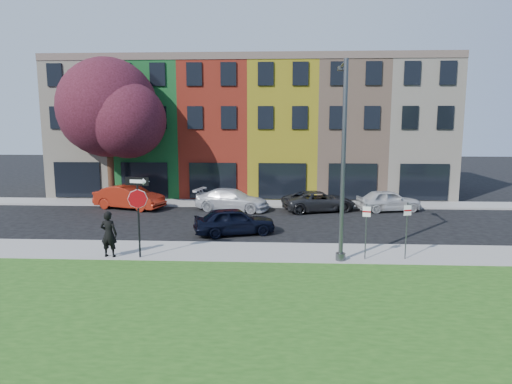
# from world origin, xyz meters

# --- Properties ---
(ground) EXTENTS (120.00, 120.00, 0.00)m
(ground) POSITION_xyz_m (0.00, 0.00, 0.00)
(ground) COLOR black
(ground) RESTS_ON ground
(sidewalk_near) EXTENTS (40.00, 3.00, 0.12)m
(sidewalk_near) POSITION_xyz_m (2.00, 3.00, 0.06)
(sidewalk_near) COLOR gray
(sidewalk_near) RESTS_ON ground
(sidewalk_far) EXTENTS (40.00, 2.40, 0.12)m
(sidewalk_far) POSITION_xyz_m (-3.00, 15.00, 0.06)
(sidewalk_far) COLOR gray
(sidewalk_far) RESTS_ON ground
(rowhouse_block) EXTENTS (30.00, 10.12, 10.00)m
(rowhouse_block) POSITION_xyz_m (-2.50, 21.18, 4.99)
(rowhouse_block) COLOR beige
(rowhouse_block) RESTS_ON ground
(stop_sign) EXTENTS (1.04, 0.25, 3.38)m
(stop_sign) POSITION_xyz_m (-6.00, 1.88, 2.52)
(stop_sign) COLOR black
(stop_sign) RESTS_ON sidewalk_near
(man) EXTENTS (0.80, 0.60, 1.95)m
(man) POSITION_xyz_m (-7.30, 1.90, 1.10)
(man) COLOR black
(man) RESTS_ON sidewalk_near
(sedan_near) EXTENTS (4.00, 5.07, 1.41)m
(sedan_near) POSITION_xyz_m (-2.47, 6.44, 0.70)
(sedan_near) COLOR black
(sedan_near) RESTS_ON ground
(parked_car_red) EXTENTS (4.35, 5.67, 1.56)m
(parked_car_red) POSITION_xyz_m (-10.10, 12.94, 0.78)
(parked_car_red) COLOR maroon
(parked_car_red) RESTS_ON ground
(parked_car_silver) EXTENTS (4.05, 5.68, 1.40)m
(parked_car_silver) POSITION_xyz_m (-3.25, 12.74, 0.70)
(parked_car_silver) COLOR silver
(parked_car_silver) RESTS_ON ground
(parked_car_dark) EXTENTS (4.73, 5.89, 1.31)m
(parked_car_dark) POSITION_xyz_m (2.37, 12.83, 0.65)
(parked_car_dark) COLOR black
(parked_car_dark) RESTS_ON ground
(parked_car_white) EXTENTS (3.18, 4.71, 1.39)m
(parked_car_white) POSITION_xyz_m (6.85, 13.05, 0.70)
(parked_car_white) COLOR silver
(parked_car_white) RESTS_ON ground
(street_lamp) EXTENTS (0.41, 2.58, 8.03)m
(street_lamp) POSITION_xyz_m (2.35, 2.11, 4.17)
(street_lamp) COLOR #484B4D
(street_lamp) RESTS_ON sidewalk_near
(parking_sign_a) EXTENTS (0.31, 0.12, 2.33)m
(parking_sign_a) POSITION_xyz_m (3.38, 2.11, 1.56)
(parking_sign_a) COLOR #484B4D
(parking_sign_a) RESTS_ON sidewalk_near
(parking_sign_b) EXTENTS (0.31, 0.12, 2.38)m
(parking_sign_b) POSITION_xyz_m (5.05, 2.24, 1.59)
(parking_sign_b) COLOR #484B4D
(parking_sign_b) RESTS_ON sidewalk_near
(tree_purple) EXTENTS (7.99, 6.99, 9.87)m
(tree_purple) POSITION_xyz_m (-11.67, 14.43, 6.48)
(tree_purple) COLOR black
(tree_purple) RESTS_ON sidewalk_far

